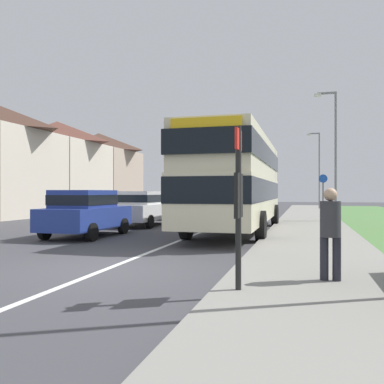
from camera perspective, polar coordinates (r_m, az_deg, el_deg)
The scene contains 14 objects.
ground_plane at distance 8.95m, azimuth -11.66°, elevation -10.31°, with size 120.00×120.00×0.00m, color #424247.
lane_marking_centre at distance 16.43m, azimuth 1.10°, elevation -5.57°, with size 0.14×60.00×0.01m, color silver.
pavement_near_side at distance 13.95m, azimuth 16.10°, elevation -6.34°, with size 3.20×68.00×0.12m, color gray.
double_decker_bus at distance 16.78m, azimuth 6.21°, elevation 1.86°, with size 2.80×11.20×3.70m.
parked_car_blue at distance 15.32m, azimuth -14.37°, elevation -2.57°, with size 1.94×3.95×1.66m.
parked_car_white at distance 19.82m, azimuth -6.87°, elevation -2.02°, with size 1.96×4.42×1.63m.
parked_car_black at distance 25.29m, azimuth -2.54°, elevation -1.63°, with size 1.88×4.43×1.58m.
parked_car_grey at distance 30.34m, azimuth 0.77°, elevation -1.24°, with size 1.93×3.99×1.72m.
pedestrian_at_stop at distance 7.37m, azimuth 18.42°, elevation -4.88°, with size 0.34×0.34×1.67m.
bus_stop_sign at distance 6.37m, azimuth 6.37°, elevation -0.57°, with size 0.09×0.52×2.60m.
cycle_route_sign at distance 22.87m, azimuth 17.50°, elevation -0.42°, with size 0.44×0.08×2.52m.
street_lamp_mid at distance 22.56m, azimuth 18.78°, elevation 5.85°, with size 1.14×0.20×6.72m.
street_lamp_far at distance 39.38m, azimuth 16.86°, elevation 3.53°, with size 1.14×0.20×6.94m.
house_terrace_far_side at distance 32.11m, azimuth -21.36°, elevation 3.61°, with size 6.50×27.49×7.23m.
Camera 1 is at (3.97, -7.86, 1.61)m, focal length 38.97 mm.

